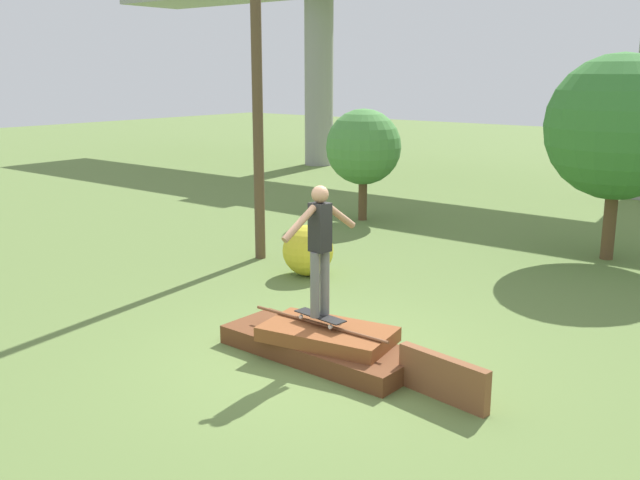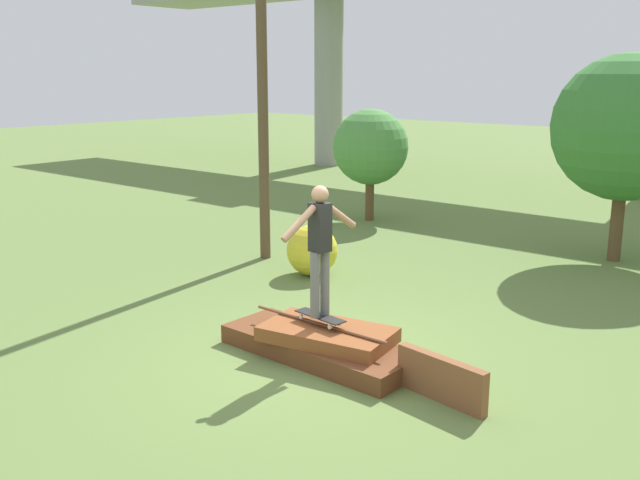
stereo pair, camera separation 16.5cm
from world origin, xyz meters
The scene contains 9 objects.
ground_plane centered at (0.00, 0.00, 0.00)m, with size 80.00×80.00×0.00m, color olive.
scrap_pile centered at (0.04, 0.00, 0.19)m, with size 2.66×1.17×0.47m.
scrap_plank_loose centered at (1.83, -0.09, 0.25)m, with size 1.18×0.29×0.50m.
skateboard centered at (0.01, 0.01, 0.54)m, with size 0.77×0.28×0.09m.
skater centered at (0.01, 0.01, 1.52)m, with size 0.24×1.24×1.66m.
utility_pole centered at (-4.00, 3.17, 3.94)m, with size 1.30×0.20×7.63m.
tree_behind_left centered at (-4.57, 7.42, 1.78)m, with size 1.82×1.82×2.70m.
tree_behind_right centered at (1.32, 7.32, 2.54)m, with size 2.73×2.73×3.91m.
bush_yellow_flowering centered at (-2.50, 2.82, 0.46)m, with size 0.91×0.91×0.91m.
Camera 1 is at (5.33, -6.65, 3.55)m, focal length 40.00 mm.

